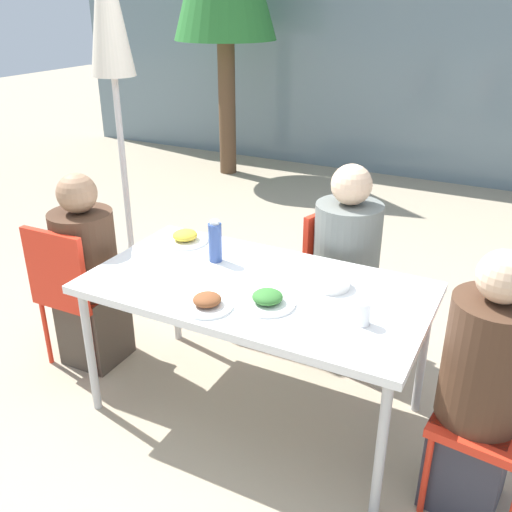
% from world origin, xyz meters
% --- Properties ---
extents(ground_plane, '(24.00, 24.00, 0.00)m').
position_xyz_m(ground_plane, '(0.00, 0.00, 0.00)').
color(ground_plane, tan).
extents(building_facade, '(10.00, 0.20, 3.00)m').
position_xyz_m(building_facade, '(0.00, 4.67, 1.50)').
color(building_facade, slate).
rests_on(building_facade, ground).
extents(dining_table, '(1.63, 0.88, 0.74)m').
position_xyz_m(dining_table, '(0.00, 0.00, 0.69)').
color(dining_table, white).
rests_on(dining_table, ground).
extents(chair_left, '(0.41, 0.41, 0.88)m').
position_xyz_m(chair_left, '(-1.11, -0.10, 0.52)').
color(chair_left, red).
rests_on(chair_left, ground).
extents(person_left, '(0.35, 0.35, 1.15)m').
position_xyz_m(person_left, '(-1.07, -0.02, 0.54)').
color(person_left, '#473D33').
rests_on(person_left, ground).
extents(chair_right, '(0.44, 0.44, 0.88)m').
position_xyz_m(chair_right, '(1.12, -0.04, 0.52)').
color(chair_right, red).
rests_on(chair_right, ground).
extents(person_right, '(0.34, 0.34, 1.19)m').
position_xyz_m(person_right, '(1.07, -0.12, 0.56)').
color(person_right, '#383842').
rests_on(person_right, ground).
extents(chair_far, '(0.50, 0.50, 0.88)m').
position_xyz_m(chair_far, '(0.16, 0.76, 0.52)').
color(chair_far, red).
rests_on(chair_far, ground).
extents(person_far, '(0.42, 0.42, 1.19)m').
position_xyz_m(person_far, '(0.22, 0.69, 0.56)').
color(person_far, '#383842').
rests_on(person_far, ground).
extents(closed_umbrella, '(0.36, 0.36, 2.45)m').
position_xyz_m(closed_umbrella, '(-1.47, 0.84, 1.80)').
color(closed_umbrella, '#333333').
rests_on(closed_umbrella, ground).
extents(plate_0, '(0.25, 0.25, 0.07)m').
position_xyz_m(plate_0, '(0.14, -0.15, 0.77)').
color(plate_0, white).
rests_on(plate_0, dining_table).
extents(plate_1, '(0.23, 0.23, 0.06)m').
position_xyz_m(plate_1, '(-0.09, -0.29, 0.77)').
color(plate_1, white).
rests_on(plate_1, dining_table).
extents(plate_2, '(0.25, 0.25, 0.07)m').
position_xyz_m(plate_2, '(-0.59, 0.27, 0.77)').
color(plate_2, white).
rests_on(plate_2, dining_table).
extents(bottle, '(0.07, 0.07, 0.22)m').
position_xyz_m(bottle, '(-0.31, 0.14, 0.85)').
color(bottle, '#334C8E').
rests_on(bottle, dining_table).
extents(drinking_cup, '(0.07, 0.07, 0.11)m').
position_xyz_m(drinking_cup, '(0.56, -0.12, 0.80)').
color(drinking_cup, white).
rests_on(drinking_cup, dining_table).
extents(salad_bowl, '(0.18, 0.18, 0.05)m').
position_xyz_m(salad_bowl, '(0.33, 0.14, 0.77)').
color(salad_bowl, white).
rests_on(salad_bowl, dining_table).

